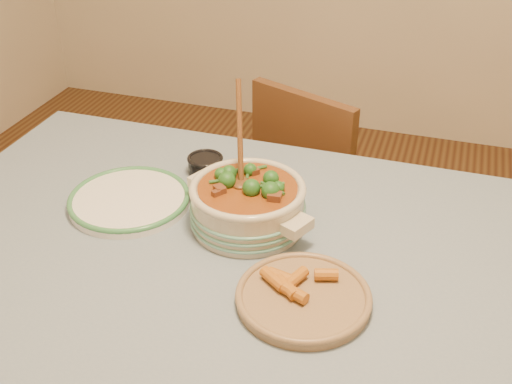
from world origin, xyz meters
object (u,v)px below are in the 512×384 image
(stew_casserole, at_px, (248,201))
(chair_far, at_px, (317,180))
(fried_plate, at_px, (303,295))
(white_plate, at_px, (129,200))
(dining_table, at_px, (257,294))
(condiment_bowl, at_px, (205,164))

(stew_casserole, height_order, chair_far, stew_casserole)
(fried_plate, bearing_deg, white_plate, 156.57)
(white_plate, bearing_deg, chair_far, 66.20)
(dining_table, height_order, condiment_bowl, condiment_bowl)
(fried_plate, xyz_separation_m, chair_far, (-0.18, 0.94, -0.30))
(stew_casserole, distance_m, condiment_bowl, 0.27)
(dining_table, relative_size, chair_far, 2.03)
(white_plate, relative_size, chair_far, 0.41)
(stew_casserole, bearing_deg, white_plate, -178.91)
(white_plate, relative_size, fried_plate, 0.98)
(dining_table, xyz_separation_m, condiment_bowl, (-0.25, 0.32, 0.12))
(fried_plate, relative_size, chair_far, 0.42)
(white_plate, bearing_deg, stew_casserole, 1.09)
(stew_casserole, distance_m, chair_far, 0.80)
(stew_casserole, bearing_deg, dining_table, -63.61)
(dining_table, height_order, white_plate, white_plate)
(white_plate, xyz_separation_m, fried_plate, (0.50, -0.22, 0.00))
(stew_casserole, relative_size, fried_plate, 0.98)
(chair_far, bearing_deg, white_plate, 88.25)
(stew_casserole, height_order, fried_plate, stew_casserole)
(stew_casserole, relative_size, condiment_bowl, 3.19)
(dining_table, relative_size, stew_casserole, 4.90)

